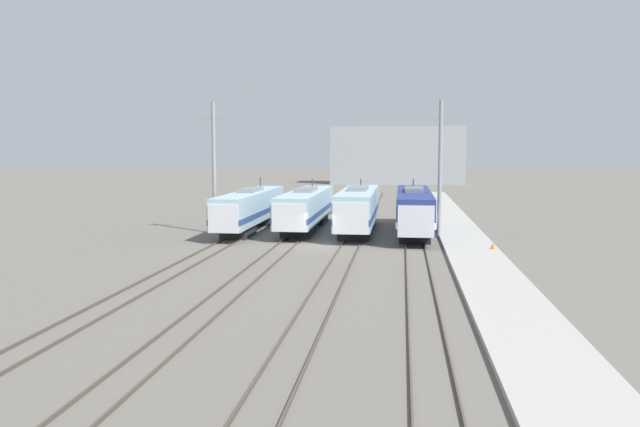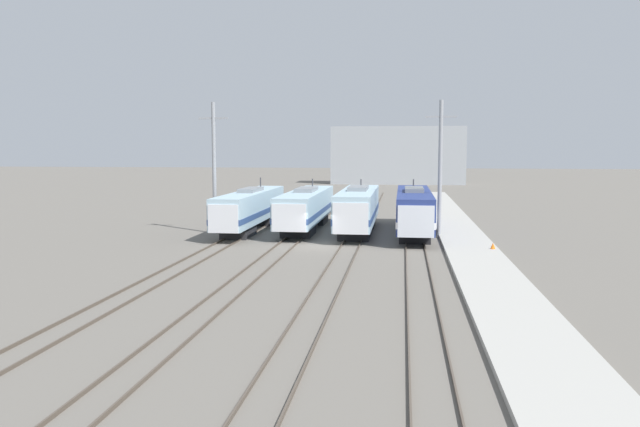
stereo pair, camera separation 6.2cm
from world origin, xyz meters
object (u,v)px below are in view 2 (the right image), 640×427
object	(u,v)px
catenary_tower_left	(214,166)
catenary_tower_right	(440,167)
locomotive_center_right	(358,209)
traffic_cone	(493,246)
locomotive_far_left	(250,209)
locomotive_far_right	(414,210)
locomotive_center_left	(306,208)

from	to	relation	value
catenary_tower_left	catenary_tower_right	xyz separation A→B (m)	(20.05, 0.00, 0.00)
locomotive_center_right	traffic_cone	xyz separation A→B (m)	(10.75, -9.55, -1.68)
locomotive_far_left	locomotive_far_right	bearing A→B (deg)	-1.13
locomotive_center_left	locomotive_center_right	size ratio (longest dim) A/B	1.10
locomotive_far_left	catenary_tower_right	world-z (taller)	catenary_tower_right
locomotive_center_right	catenary_tower_right	distance (m)	8.47
locomotive_center_right	catenary_tower_left	size ratio (longest dim) A/B	1.44
locomotive_far_right	traffic_cone	world-z (taller)	locomotive_far_right
catenary_tower_left	catenary_tower_right	distance (m)	20.05
locomotive_far_right	traffic_cone	size ratio (longest dim) A/B	42.19
locomotive_far_left	locomotive_center_right	xyz separation A→B (m)	(10.15, -0.17, 0.11)
locomotive_far_left	catenary_tower_right	bearing A→B (deg)	-7.35
locomotive_center_left	catenary_tower_left	world-z (taller)	catenary_tower_left
locomotive_far_left	locomotive_center_right	world-z (taller)	locomotive_far_left
locomotive_far_left	traffic_cone	bearing A→B (deg)	-24.95
locomotive_center_left	traffic_cone	bearing A→B (deg)	-35.18
catenary_tower_left	traffic_cone	bearing A→B (deg)	-17.60
traffic_cone	catenary_tower_right	bearing A→B (deg)	115.29
locomotive_far_right	locomotive_far_left	bearing A→B (deg)	178.87
locomotive_far_left	locomotive_center_left	size ratio (longest dim) A/B	1.00
locomotive_center_left	catenary_tower_left	size ratio (longest dim) A/B	1.58
locomotive_center_right	catenary_tower_right	size ratio (longest dim) A/B	1.44
locomotive_far_left	locomotive_center_right	size ratio (longest dim) A/B	1.09
locomotive_far_right	locomotive_center_left	bearing A→B (deg)	170.31
catenary_tower_left	catenary_tower_right	size ratio (longest dim) A/B	1.00
locomotive_center_right	locomotive_far_right	world-z (taller)	locomotive_center_right
locomotive_center_right	locomotive_far_right	bearing A→B (deg)	-1.43
locomotive_far_right	catenary_tower_right	world-z (taller)	catenary_tower_right
catenary_tower_right	locomotive_far_right	bearing A→B (deg)	137.78
locomotive_far_left	catenary_tower_left	size ratio (longest dim) A/B	1.58
locomotive_center_left	catenary_tower_left	bearing A→B (deg)	-154.68
traffic_cone	locomotive_far_right	bearing A→B (deg)	121.05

